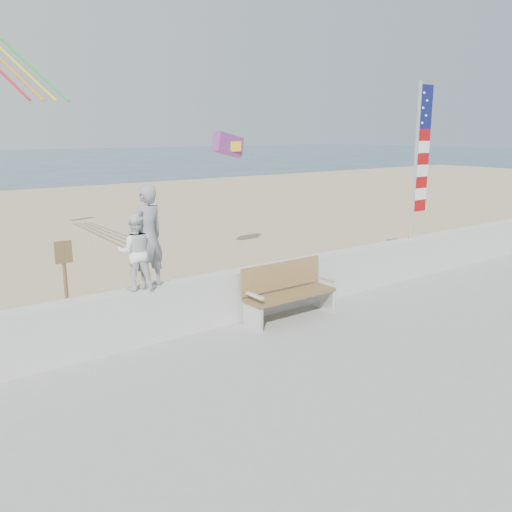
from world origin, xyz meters
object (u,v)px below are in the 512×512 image
Objects in this scene: adult at (147,237)px; flag at (420,155)px; child at (136,252)px; bench at (287,290)px.

flag is at bearing 165.57° from adult.
child is 0.34× the size of flag.
child reaches higher than bench.
adult is at bearing 180.00° from flag.
bench is 0.51× the size of flag.
bench is (2.50, -0.45, -1.21)m from adult.
adult reaches higher than bench.
adult is 0.91× the size of bench.
adult reaches higher than child.
bench is at bearing -166.81° from child.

